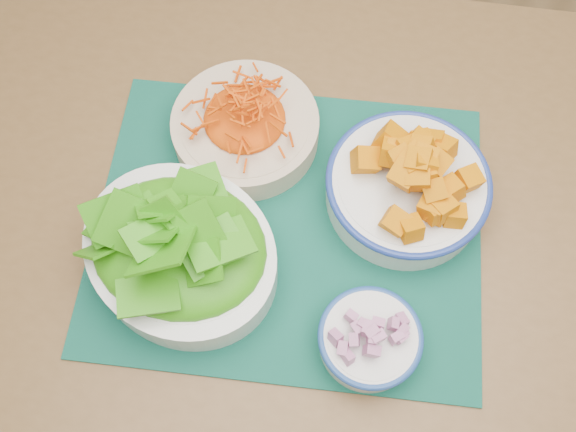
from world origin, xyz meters
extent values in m
cube|color=brown|center=(-0.19, 0.28, 0.73)|extent=(1.41, 1.07, 0.04)
cylinder|color=brown|center=(-0.83, 0.53, 0.35)|extent=(0.06, 0.06, 0.71)
cube|color=#063228|center=(-0.28, 0.23, 0.75)|extent=(0.62, 0.55, 0.00)
cylinder|color=beige|center=(-0.39, 0.35, 0.78)|extent=(0.26, 0.26, 0.05)
ellipsoid|color=#EA5408|center=(-0.39, 0.35, 0.82)|extent=(0.19, 0.19, 0.03)
cylinder|color=silver|center=(-0.14, 0.33, 0.78)|extent=(0.25, 0.25, 0.06)
torus|color=navy|center=(-0.14, 0.33, 0.81)|extent=(0.23, 0.23, 0.01)
ellipsoid|color=#D57900|center=(-0.14, 0.33, 0.83)|extent=(0.19, 0.19, 0.05)
ellipsoid|color=#197605|center=(-0.40, 0.14, 0.85)|extent=(0.24, 0.20, 0.07)
cylinder|color=silver|center=(-0.13, 0.11, 0.78)|extent=(0.16, 0.16, 0.04)
torus|color=#1F458F|center=(-0.13, 0.11, 0.79)|extent=(0.13, 0.13, 0.01)
ellipsoid|color=#80104E|center=(-0.13, 0.11, 0.81)|extent=(0.11, 0.11, 0.03)
camera|label=1|loc=(-0.17, -0.10, 1.58)|focal=40.00mm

